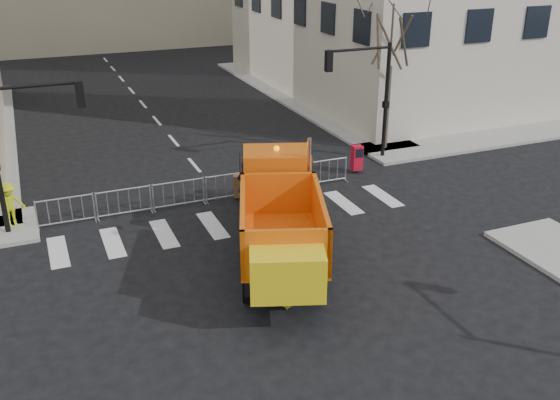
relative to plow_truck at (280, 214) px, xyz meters
name	(u,v)px	position (x,y,z in m)	size (l,w,h in m)	color
ground	(302,293)	(-0.15, -2.08, -1.66)	(120.00, 120.00, 0.00)	black
sidewalk_back	(217,190)	(-0.15, 6.42, -1.58)	(64.00, 5.00, 0.15)	gray
traffic_light_right	(386,102)	(8.35, 7.42, 1.04)	(0.18, 0.18, 5.40)	black
crowd_barriers	(205,190)	(-0.90, 5.52, -1.11)	(12.60, 0.60, 1.10)	#9EA0A5
street_tree	(389,74)	(9.05, 8.42, 2.09)	(3.00, 3.00, 7.50)	#382B21
plow_truck	(280,214)	(0.00, 0.00, 0.00)	(5.62, 9.90, 3.73)	black
cop_a	(245,183)	(0.51, 4.80, -0.79)	(0.63, 0.42, 1.73)	black
cop_b	(262,177)	(1.26, 4.92, -0.65)	(0.97, 0.76, 2.00)	black
cop_c	(290,179)	(2.36, 4.60, -0.81)	(1.00, 0.42, 1.70)	black
worker	(9,205)	(-7.98, 5.83, -0.68)	(1.07, 0.62, 1.66)	#C2CF18
newspaper_box	(357,158)	(6.27, 6.20, -0.96)	(0.45, 0.40, 1.10)	red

